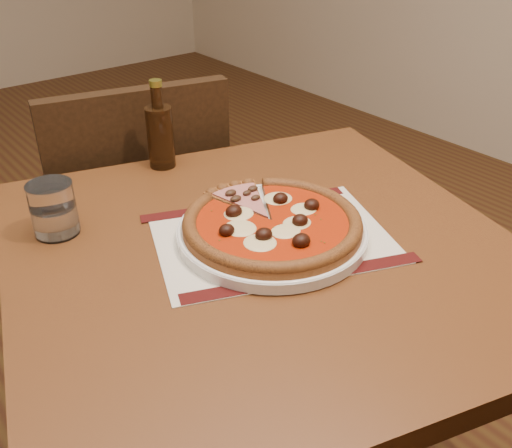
{
  "coord_description": "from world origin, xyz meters",
  "views": [
    {
      "loc": [
        -0.24,
        -1.25,
        1.25
      ],
      "look_at": [
        0.26,
        -0.63,
        0.78
      ],
      "focal_mm": 40.0,
      "sensor_mm": 36.0,
      "label": 1
    }
  ],
  "objects_px": {
    "pizza": "(272,222)",
    "table": "(263,294)",
    "plate": "(272,232)",
    "chair_far": "(139,221)",
    "water_glass": "(53,209)",
    "bottle": "(160,134)"
  },
  "relations": [
    {
      "from": "bottle",
      "to": "water_glass",
      "type": "bearing_deg",
      "value": -156.61
    },
    {
      "from": "chair_far",
      "to": "plate",
      "type": "height_order",
      "value": "chair_far"
    },
    {
      "from": "chair_far",
      "to": "bottle",
      "type": "xyz_separation_m",
      "value": [
        -0.03,
        -0.21,
        0.32
      ]
    },
    {
      "from": "water_glass",
      "to": "table",
      "type": "bearing_deg",
      "value": -45.17
    },
    {
      "from": "pizza",
      "to": "table",
      "type": "bearing_deg",
      "value": -164.63
    },
    {
      "from": "water_glass",
      "to": "bottle",
      "type": "xyz_separation_m",
      "value": [
        0.28,
        0.12,
        0.03
      ]
    },
    {
      "from": "table",
      "to": "water_glass",
      "type": "height_order",
      "value": "water_glass"
    },
    {
      "from": "table",
      "to": "chair_far",
      "type": "xyz_separation_m",
      "value": [
        0.06,
        0.58,
        -0.14
      ]
    },
    {
      "from": "chair_far",
      "to": "table",
      "type": "bearing_deg",
      "value": 97.62
    },
    {
      "from": "bottle",
      "to": "plate",
      "type": "bearing_deg",
      "value": -90.95
    },
    {
      "from": "bottle",
      "to": "chair_far",
      "type": "bearing_deg",
      "value": 81.64
    },
    {
      "from": "pizza",
      "to": "plate",
      "type": "bearing_deg",
      "value": 81.4
    },
    {
      "from": "plate",
      "to": "chair_far",
      "type": "bearing_deg",
      "value": 86.27
    },
    {
      "from": "chair_far",
      "to": "pizza",
      "type": "distance_m",
      "value": 0.64
    },
    {
      "from": "water_glass",
      "to": "plate",
      "type": "bearing_deg",
      "value": -41.7
    },
    {
      "from": "table",
      "to": "pizza",
      "type": "bearing_deg",
      "value": 15.37
    },
    {
      "from": "table",
      "to": "water_glass",
      "type": "distance_m",
      "value": 0.38
    },
    {
      "from": "chair_far",
      "to": "water_glass",
      "type": "height_order",
      "value": "chair_far"
    },
    {
      "from": "table",
      "to": "water_glass",
      "type": "bearing_deg",
      "value": 134.83
    },
    {
      "from": "table",
      "to": "chair_far",
      "type": "relative_size",
      "value": 1.12
    },
    {
      "from": "table",
      "to": "plate",
      "type": "height_order",
      "value": "plate"
    },
    {
      "from": "pizza",
      "to": "bottle",
      "type": "height_order",
      "value": "bottle"
    }
  ]
}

